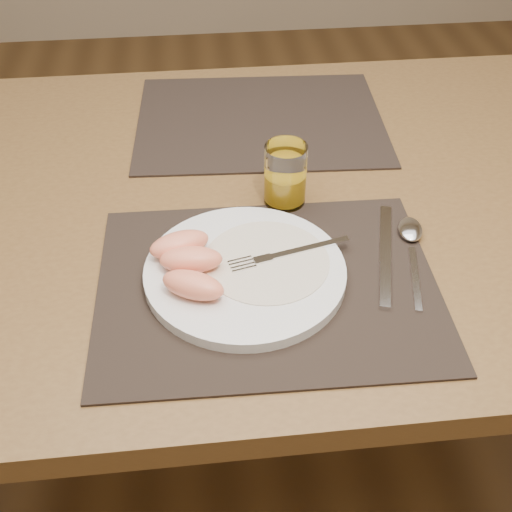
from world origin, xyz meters
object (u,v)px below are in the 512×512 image
object	(u,v)px
plate	(245,272)
spoon	(411,236)
placemat_far	(260,120)
fork	(280,255)
placemat_near	(268,285)
juice_glass	(285,178)
table	(257,231)
knife	(385,262)

from	to	relation	value
plate	spoon	size ratio (longest dim) A/B	1.41
placemat_far	spoon	distance (m)	0.41
fork	spoon	xyz separation A→B (m)	(0.20, 0.04, -0.01)
spoon	placemat_near	bearing A→B (deg)	-161.81
fork	juice_glass	size ratio (longest dim) A/B	1.80
plate	placemat_near	bearing A→B (deg)	-32.14
table	spoon	xyz separation A→B (m)	(0.21, -0.15, 0.09)
knife	juice_glass	distance (m)	0.20
knife	spoon	distance (m)	0.07
table	juice_glass	bearing A→B (deg)	-44.10
plate	juice_glass	world-z (taller)	juice_glass
plate	spoon	distance (m)	0.25
placemat_far	fork	xyz separation A→B (m)	(-0.02, -0.40, 0.02)
table	fork	distance (m)	0.21
plate	fork	xyz separation A→B (m)	(0.05, 0.02, 0.01)
knife	placemat_far	bearing A→B (deg)	106.82
knife	plate	bearing A→B (deg)	-178.52
placemat_near	plate	world-z (taller)	plate
placemat_far	knife	xyz separation A→B (m)	(0.13, -0.42, 0.00)
plate	juice_glass	size ratio (longest dim) A/B	2.80
table	juice_glass	distance (m)	0.14
placemat_far	knife	world-z (taller)	knife
placemat_near	juice_glass	world-z (taller)	juice_glass
table	juice_glass	size ratio (longest dim) A/B	14.50
plate	knife	xyz separation A→B (m)	(0.19, 0.01, -0.01)
juice_glass	placemat_near	bearing A→B (deg)	-104.90
spoon	knife	bearing A→B (deg)	-136.07
placemat_far	spoon	size ratio (longest dim) A/B	2.35
placemat_near	placemat_far	world-z (taller)	same
placemat_near	knife	size ratio (longest dim) A/B	2.08
knife	spoon	xyz separation A→B (m)	(0.05, 0.05, 0.00)
placemat_far	juice_glass	world-z (taller)	juice_glass
table	plate	size ratio (longest dim) A/B	5.19
table	plate	distance (m)	0.23
plate	juice_glass	distance (m)	0.19
fork	table	bearing A→B (deg)	93.05
fork	knife	size ratio (longest dim) A/B	0.80
placemat_near	knife	bearing A→B (deg)	7.81
fork	juice_glass	distance (m)	0.15
placemat_near	plate	bearing A→B (deg)	147.86
plate	juice_glass	bearing A→B (deg)	65.03
table	placemat_far	size ratio (longest dim) A/B	3.11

